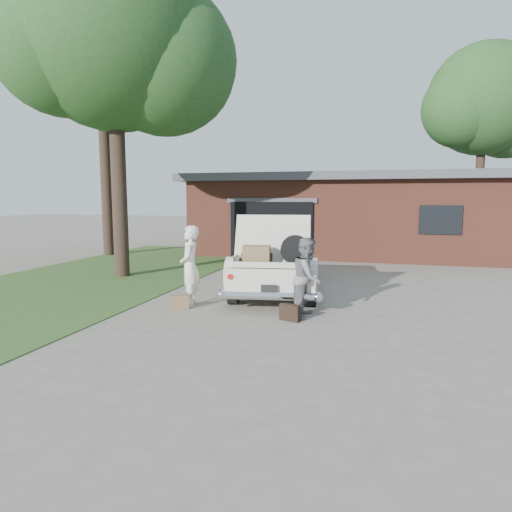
# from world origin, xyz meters

# --- Properties ---
(ground) EXTENTS (90.00, 90.00, 0.00)m
(ground) POSITION_xyz_m (0.00, 0.00, 0.00)
(ground) COLOR gray
(ground) RESTS_ON ground
(grass_strip) EXTENTS (6.00, 16.00, 0.02)m
(grass_strip) POSITION_xyz_m (-5.50, 3.00, 0.01)
(grass_strip) COLOR #2D4C1E
(grass_strip) RESTS_ON ground
(house) EXTENTS (12.80, 7.80, 3.30)m
(house) POSITION_xyz_m (0.98, 11.47, 1.67)
(house) COLOR brown
(house) RESTS_ON ground
(tree_left) EXTENTS (6.48, 5.64, 9.89)m
(tree_left) POSITION_xyz_m (-4.82, 3.08, 6.76)
(tree_left) COLOR #38281E
(tree_left) RESTS_ON ground
(tree_back) EXTENTS (6.02, 5.24, 10.63)m
(tree_back) POSITION_xyz_m (-8.18, 7.45, 7.66)
(tree_back) COLOR #38281E
(tree_back) RESTS_ON ground
(tree_right) EXTENTS (6.51, 5.66, 10.18)m
(tree_right) POSITION_xyz_m (7.42, 17.60, 7.03)
(tree_right) COLOR #38281E
(tree_right) RESTS_ON ground
(sedan) EXTENTS (2.75, 5.27, 1.98)m
(sedan) POSITION_xyz_m (0.06, 2.31, 0.74)
(sedan) COLOR beige
(sedan) RESTS_ON ground
(woman_left) EXTENTS (0.61, 0.74, 1.76)m
(woman_left) POSITION_xyz_m (-1.37, 0.17, 0.88)
(woman_left) COLOR silver
(woman_left) RESTS_ON ground
(woman_right) EXTENTS (0.66, 0.81, 1.58)m
(woman_right) POSITION_xyz_m (1.23, 0.04, 0.79)
(woman_right) COLOR slate
(woman_right) RESTS_ON ground
(suitcase_left) EXTENTS (0.41, 0.26, 0.30)m
(suitcase_left) POSITION_xyz_m (-1.47, -0.16, 0.15)
(suitcase_left) COLOR brown
(suitcase_left) RESTS_ON ground
(suitcase_right) EXTENTS (0.44, 0.27, 0.32)m
(suitcase_right) POSITION_xyz_m (0.98, -0.43, 0.16)
(suitcase_right) COLOR black
(suitcase_right) RESTS_ON ground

